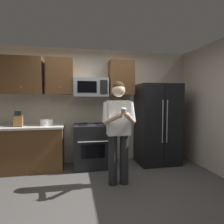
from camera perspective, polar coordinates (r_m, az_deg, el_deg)
ground_plane at (r=3.16m, az=-0.70°, el=-23.79°), size 6.00×6.00×0.00m
wall_back at (r=4.53m, az=-4.71°, el=1.74°), size 4.40×0.10×2.60m
oven_range at (r=4.25m, az=-6.09°, el=-9.85°), size 0.76×0.70×0.93m
microwave at (r=4.25m, az=-6.36°, el=7.25°), size 0.74×0.41×0.40m
refrigerator at (r=4.51m, az=13.29°, el=-3.46°), size 0.90×0.75×1.80m
cabinet_row_upper at (r=4.32m, az=-14.19°, el=10.18°), size 2.78×0.36×0.76m
counter_left at (r=4.36m, az=-23.68°, el=-9.80°), size 1.44×0.66×0.92m
knife_block at (r=4.25m, az=-26.06°, el=-2.34°), size 0.16×0.15×0.32m
bowl_large_white at (r=4.24m, az=-18.88°, el=-2.84°), size 0.28×0.28×0.13m
person at (r=3.25m, az=2.00°, el=-4.47°), size 0.60×0.48×1.76m
cupcake at (r=2.90m, az=3.48°, el=0.42°), size 0.09×0.09×0.17m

